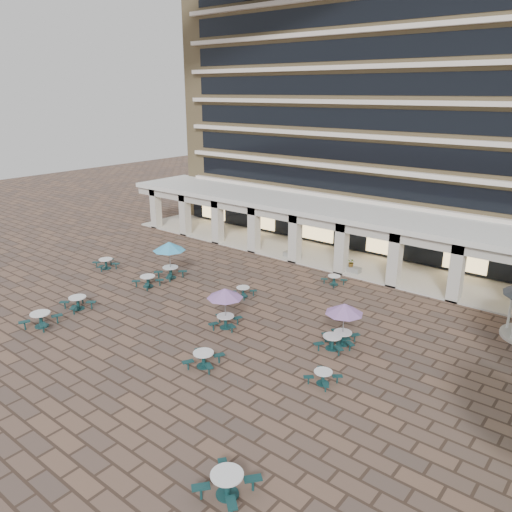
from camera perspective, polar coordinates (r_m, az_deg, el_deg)
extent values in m
plane|color=brown|center=(30.35, -5.78, -7.38)|extent=(120.00, 120.00, 0.00)
cube|color=tan|center=(48.84, 15.99, 15.18)|extent=(40.00, 15.00, 22.00)
cube|color=silver|center=(42.69, 11.03, 6.35)|extent=(36.80, 0.50, 0.35)
cube|color=black|center=(42.64, 11.29, 8.11)|extent=(35.20, 0.05, 1.60)
cube|color=silver|center=(42.24, 11.25, 9.80)|extent=(36.80, 0.50, 0.35)
cube|color=black|center=(42.27, 11.51, 11.57)|extent=(35.20, 0.05, 1.60)
cube|color=silver|center=(41.94, 11.47, 13.31)|extent=(36.80, 0.50, 0.35)
cube|color=black|center=(42.06, 11.74, 15.09)|extent=(35.20, 0.05, 1.60)
cube|color=silver|center=(41.81, 11.70, 16.86)|extent=(36.80, 0.50, 0.35)
cube|color=black|center=(42.01, 11.98, 18.62)|extent=(35.20, 0.05, 1.60)
cube|color=silver|center=(41.84, 11.95, 20.41)|extent=(36.80, 0.50, 0.35)
cube|color=black|center=(42.12, 12.23, 22.16)|extent=(35.20, 0.05, 1.60)
cube|color=silver|center=(42.03, 12.20, 23.95)|extent=(36.80, 0.50, 0.35)
cube|color=black|center=(42.39, 12.49, 25.65)|extent=(35.20, 0.05, 1.60)
cube|color=white|center=(40.39, 9.14, 5.35)|extent=(42.00, 6.60, 0.40)
cube|color=beige|center=(38.11, 6.95, 3.97)|extent=(42.00, 0.30, 0.90)
cube|color=black|center=(43.27, 10.78, 2.85)|extent=(38.00, 0.15, 3.20)
cube|color=beige|center=(41.50, 8.86, -0.23)|extent=(42.00, 6.00, 0.12)
cube|color=beige|center=(51.03, -11.38, 5.40)|extent=(0.80, 0.80, 4.00)
cube|color=beige|center=(47.93, -8.11, 4.74)|extent=(0.80, 0.80, 4.00)
cube|color=beige|center=(45.01, -4.41, 3.98)|extent=(0.80, 0.80, 4.00)
cube|color=beige|center=(42.31, -0.23, 3.11)|extent=(0.80, 0.80, 4.00)
cube|color=beige|center=(39.88, 4.48, 2.09)|extent=(0.80, 0.80, 4.00)
cube|color=beige|center=(37.77, 9.76, 0.94)|extent=(0.80, 0.80, 4.00)
cube|color=beige|center=(36.03, 15.59, -0.34)|extent=(0.80, 0.80, 4.00)
cube|color=beige|center=(34.71, 21.95, -1.73)|extent=(0.80, 0.80, 4.00)
cube|color=#FFD88C|center=(52.38, -4.90, 5.57)|extent=(3.20, 0.08, 2.40)
cube|color=#FFD88C|center=(48.28, 0.62, 4.54)|extent=(3.20, 0.08, 2.40)
cube|color=#FFD88C|center=(44.73, 7.08, 3.27)|extent=(3.20, 0.08, 2.40)
cube|color=#FFD88C|center=(41.85, 14.51, 1.76)|extent=(3.20, 0.08, 2.40)
cube|color=#FFD88C|center=(39.81, 22.86, 0.03)|extent=(3.20, 0.08, 2.40)
cylinder|color=#153F40|center=(33.70, -19.61, -5.67)|extent=(0.75, 0.75, 0.04)
cylinder|color=#153F40|center=(33.57, -19.67, -5.15)|extent=(0.19, 0.19, 0.71)
cylinder|color=white|center=(33.41, -19.75, -4.47)|extent=(1.07, 1.07, 0.05)
cube|color=#153F40|center=(33.26, -18.33, -5.00)|extent=(0.65, 0.61, 0.05)
cylinder|color=#153F40|center=(33.36, -18.29, -5.39)|extent=(0.09, 0.09, 0.45)
cube|color=#153F40|center=(34.26, -19.26, -4.41)|extent=(0.61, 0.65, 0.05)
cylinder|color=#153F40|center=(34.35, -19.21, -4.80)|extent=(0.09, 0.09, 0.45)
cube|color=#153F40|center=(33.81, -21.04, -4.92)|extent=(0.65, 0.61, 0.05)
cylinder|color=#153F40|center=(33.91, -20.99, -5.31)|extent=(0.09, 0.09, 0.45)
cube|color=#153F40|center=(32.81, -20.16, -5.54)|extent=(0.61, 0.65, 0.05)
cylinder|color=#153F40|center=(32.90, -20.11, -5.93)|extent=(0.09, 0.09, 0.45)
cylinder|color=#153F40|center=(32.09, -23.28, -7.36)|extent=(0.79, 0.79, 0.05)
cylinder|color=#153F40|center=(31.95, -23.36, -6.79)|extent=(0.20, 0.20, 0.75)
cylinder|color=white|center=(31.77, -23.46, -6.04)|extent=(1.13, 1.13, 0.06)
cube|color=#153F40|center=(31.96, -21.81, -6.33)|extent=(0.53, 0.70, 0.06)
cylinder|color=#153F40|center=(32.07, -21.76, -6.75)|extent=(0.09, 0.09, 0.48)
cube|color=#153F40|center=(32.71, -23.57, -5.99)|extent=(0.70, 0.53, 0.06)
cylinder|color=#153F40|center=(32.81, -23.51, -6.41)|extent=(0.09, 0.09, 0.48)
cube|color=#153F40|center=(31.86, -24.97, -6.84)|extent=(0.53, 0.70, 0.06)
cylinder|color=#153F40|center=(31.96, -24.90, -7.26)|extent=(0.09, 0.09, 0.48)
cube|color=#153F40|center=(31.09, -23.20, -7.21)|extent=(0.70, 0.53, 0.06)
cylinder|color=#153F40|center=(31.20, -23.14, -7.64)|extent=(0.09, 0.09, 0.48)
cylinder|color=#153F40|center=(25.73, -5.98, -12.38)|extent=(0.73, 0.73, 0.04)
cylinder|color=#153F40|center=(25.57, -6.00, -11.76)|extent=(0.19, 0.19, 0.69)
cylinder|color=white|center=(25.36, -6.04, -10.95)|extent=(1.04, 1.04, 0.05)
cube|color=#153F40|center=(25.73, -4.27, -11.21)|extent=(0.52, 0.64, 0.05)
cylinder|color=#153F40|center=(25.85, -4.25, -11.67)|extent=(0.08, 0.08, 0.44)
cube|color=#153F40|center=(26.19, -6.57, -10.72)|extent=(0.64, 0.52, 0.05)
cylinder|color=#153F40|center=(26.30, -6.55, -11.18)|extent=(0.08, 0.08, 0.44)
cube|color=#153F40|center=(25.32, -7.79, -11.87)|extent=(0.52, 0.64, 0.05)
cylinder|color=#153F40|center=(25.44, -7.77, -12.34)|extent=(0.08, 0.08, 0.44)
cube|color=#153F40|center=(24.84, -5.42, -12.41)|extent=(0.64, 0.52, 0.05)
cylinder|color=#153F40|center=(24.97, -5.40, -12.88)|extent=(0.08, 0.08, 0.44)
cylinder|color=#153F40|center=(18.92, -3.29, -25.52)|extent=(0.80, 0.80, 0.05)
cylinder|color=#153F40|center=(18.68, -3.31, -24.73)|extent=(0.21, 0.21, 0.76)
cylinder|color=white|center=(18.37, -3.34, -23.69)|extent=(1.15, 1.15, 0.06)
cube|color=#153F40|center=(18.71, -0.36, -24.09)|extent=(0.64, 0.69, 0.06)
cylinder|color=#153F40|center=(18.89, -0.36, -24.68)|extent=(0.09, 0.09, 0.48)
cube|color=#153F40|center=(19.25, -3.78, -22.67)|extent=(0.69, 0.64, 0.06)
cylinder|color=#153F40|center=(19.43, -3.76, -23.26)|extent=(0.09, 0.09, 0.48)
cube|color=#153F40|center=(18.52, -6.33, -24.75)|extent=(0.64, 0.69, 0.06)
cylinder|color=#153F40|center=(18.70, -6.30, -25.34)|extent=(0.09, 0.09, 0.48)
cube|color=#153F40|center=(17.95, -2.81, -26.35)|extent=(0.69, 0.64, 0.06)
cylinder|color=#153F40|center=(18.14, -2.80, -26.94)|extent=(0.09, 0.09, 0.48)
cylinder|color=#153F40|center=(37.40, -9.70, -2.43)|extent=(0.79, 0.79, 0.05)
cylinder|color=#153F40|center=(37.28, -9.73, -1.93)|extent=(0.20, 0.20, 0.75)
cylinder|color=white|center=(37.13, -9.77, -1.27)|extent=(1.14, 1.14, 0.06)
cube|color=#153F40|center=(37.17, -8.38, -1.72)|extent=(0.67, 0.66, 0.06)
cylinder|color=#153F40|center=(37.26, -8.36, -2.09)|extent=(0.09, 0.09, 0.48)
cube|color=#153F40|center=(38.07, -9.63, -1.29)|extent=(0.66, 0.67, 0.06)
cylinder|color=#153F40|center=(38.15, -9.61, -1.66)|extent=(0.09, 0.09, 0.48)
cube|color=#153F40|center=(37.33, -11.09, -1.78)|extent=(0.67, 0.66, 0.06)
cylinder|color=#153F40|center=(37.42, -11.07, -2.15)|extent=(0.09, 0.09, 0.48)
cube|color=#153F40|center=(36.41, -9.85, -2.23)|extent=(0.66, 0.67, 0.06)
cylinder|color=#153F40|center=(36.50, -9.83, -2.61)|extent=(0.09, 0.09, 0.48)
cylinder|color=gray|center=(36.95, -9.81, -0.49)|extent=(0.06, 0.06, 2.72)
cone|color=#3FA6DC|center=(36.62, -9.90, 1.11)|extent=(2.38, 2.38, 0.62)
cylinder|color=#153F40|center=(29.44, -3.49, -8.13)|extent=(0.71, 0.71, 0.04)
cylinder|color=#153F40|center=(29.30, -3.50, -7.58)|extent=(0.18, 0.18, 0.66)
cylinder|color=white|center=(29.13, -3.51, -6.87)|extent=(1.01, 1.01, 0.05)
cube|color=#153F40|center=(29.58, -2.14, -7.06)|extent=(0.46, 0.62, 0.05)
cylinder|color=#153F40|center=(29.68, -2.13, -7.46)|extent=(0.08, 0.08, 0.42)
cube|color=#153F40|center=(29.89, -4.19, -6.81)|extent=(0.62, 0.46, 0.05)
cylinder|color=#153F40|center=(29.99, -4.18, -7.21)|extent=(0.08, 0.08, 0.42)
cube|color=#153F40|center=(28.94, -4.90, -7.71)|extent=(0.46, 0.62, 0.05)
cylinder|color=#153F40|center=(29.05, -4.89, -8.12)|extent=(0.08, 0.08, 0.42)
cube|color=#153F40|center=(28.62, -2.78, -7.98)|extent=(0.62, 0.46, 0.05)
cylinder|color=#153F40|center=(28.72, -2.77, -8.39)|extent=(0.08, 0.08, 0.42)
cylinder|color=gray|center=(28.93, -3.53, -6.02)|extent=(0.05, 0.05, 2.42)
cone|color=#9163AA|center=(28.55, -3.57, -4.27)|extent=(2.12, 2.12, 0.55)
cylinder|color=#153F40|center=(24.48, 7.63, -14.21)|extent=(0.61, 0.61, 0.04)
cylinder|color=#153F40|center=(24.33, 7.66, -13.68)|extent=(0.16, 0.16, 0.58)
cylinder|color=white|center=(24.15, 7.69, -12.97)|extent=(0.88, 0.88, 0.04)
cube|color=#153F40|center=(24.41, 9.29, -13.39)|extent=(0.52, 0.50, 0.04)
cylinder|color=#153F40|center=(24.52, 9.26, -13.79)|extent=(0.07, 0.07, 0.37)
cube|color=#153F40|center=(24.86, 7.38, -12.66)|extent=(0.50, 0.52, 0.04)
cylinder|color=#153F40|center=(24.96, 7.36, -13.06)|extent=(0.07, 0.07, 0.37)
cube|color=#153F40|center=(24.18, 6.03, -13.57)|extent=(0.52, 0.50, 0.04)
cylinder|color=#153F40|center=(24.28, 6.01, -13.97)|extent=(0.07, 0.07, 0.37)
cube|color=#153F40|center=(23.72, 7.97, -14.35)|extent=(0.50, 0.52, 0.04)
cylinder|color=#153F40|center=(23.83, 7.95, -14.75)|extent=(0.07, 0.07, 0.37)
cylinder|color=#153F40|center=(40.48, -16.72, -1.35)|extent=(0.73, 0.73, 0.04)
cylinder|color=#153F40|center=(40.38, -16.76, -0.92)|extent=(0.19, 0.19, 0.69)
cylinder|color=white|center=(40.25, -16.81, -0.36)|extent=(1.04, 1.04, 0.05)
cube|color=#153F40|center=(39.98, -15.74, -0.84)|extent=(0.64, 0.53, 0.05)
cylinder|color=#153F40|center=(40.06, -15.71, -1.16)|extent=(0.08, 0.08, 0.44)
cube|color=#153F40|center=(41.02, -16.27, -0.40)|extent=(0.53, 0.64, 0.05)
cylinder|color=#153F40|center=(41.09, -16.24, -0.72)|extent=(0.08, 0.08, 0.44)
cube|color=#153F40|center=(40.71, -17.79, -0.69)|extent=(0.64, 0.53, 0.05)
cylinder|color=#153F40|center=(40.79, -17.76, -1.01)|extent=(0.08, 0.08, 0.44)
cube|color=#153F40|center=(39.66, -17.30, -1.14)|extent=(0.53, 0.64, 0.05)
cylinder|color=#153F40|center=(39.74, -17.27, -1.46)|extent=(0.08, 0.08, 0.44)
cylinder|color=#153F40|center=(36.08, -12.22, -3.39)|extent=(0.73, 0.73, 0.04)
cylinder|color=#153F40|center=(35.96, -12.25, -2.91)|extent=(0.19, 0.19, 0.69)
cylinder|color=white|center=(35.81, -12.30, -2.29)|extent=(1.05, 1.05, 0.05)
cube|color=#153F40|center=(35.85, -10.96, -2.69)|extent=(0.61, 0.62, 0.05)
cylinder|color=#153F40|center=(35.93, -10.94, -3.05)|extent=(0.08, 0.08, 0.44)
cube|color=#153F40|center=(36.68, -12.16, -2.28)|extent=(0.62, 0.61, 0.05)
cylinder|color=#153F40|center=(36.76, -12.13, -2.63)|extent=(0.08, 0.08, 0.44)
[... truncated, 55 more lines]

